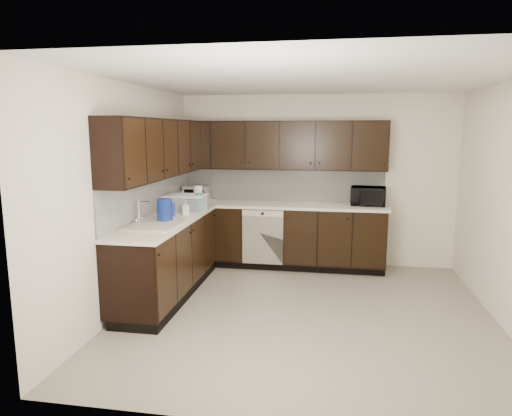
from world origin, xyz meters
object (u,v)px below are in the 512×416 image
Objects in this scene: toaster_oven at (197,193)px; storage_bin at (186,203)px; blue_pitcher at (165,210)px; sink at (157,230)px; microwave at (368,196)px.

toaster_oven reaches higher than storage_bin.
storage_bin is 0.79m from blue_pitcher.
blue_pitcher is at bearing 76.62° from sink.
sink is at bearing -92.05° from toaster_oven.
sink is 1.73× the size of microwave.
sink is at bearing -124.13° from blue_pitcher.
toaster_oven is at bearing 73.06° from blue_pitcher.
blue_pitcher is (0.01, -0.78, 0.03)m from storage_bin.
sink is 1.75m from toaster_oven.
sink reaches higher than storage_bin.
microwave reaches higher than toaster_oven.
sink is 2.23× the size of toaster_oven.
microwave is (2.43, 1.76, 0.19)m from sink.
sink is at bearing -91.88° from storage_bin.
storage_bin is at bearing -155.86° from microwave.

